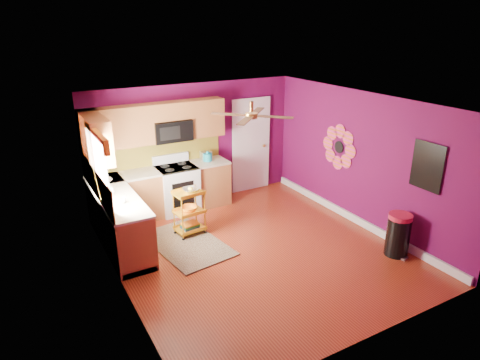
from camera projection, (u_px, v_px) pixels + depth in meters
ground at (256, 250)px, 7.27m from camera, size 5.00×5.00×0.00m
room_envelope at (259, 158)px, 6.70m from camera, size 4.54×5.04×2.52m
lower_cabinets at (144, 205)px, 7.98m from camera, size 2.81×2.31×0.94m
electric_range at (177, 188)px, 8.62m from camera, size 0.76×0.66×1.13m
upper_cabinetry at (138, 129)px, 7.83m from camera, size 2.80×2.30×1.26m
left_window at (97, 156)px, 6.49m from camera, size 0.08×1.35×1.08m
panel_door at (251, 146)px, 9.54m from camera, size 0.95×0.11×2.15m
right_wall_art at (376, 155)px, 7.51m from camera, size 0.04×2.74×1.04m
ceiling_fan at (251, 115)px, 6.62m from camera, size 1.01×1.01×0.26m
shag_rug at (187, 244)px, 7.45m from camera, size 1.28×1.84×0.02m
rolling_cart at (190, 210)px, 7.65m from camera, size 0.55×0.43×0.92m
trash_can at (398, 235)px, 7.02m from camera, size 0.47×0.47×0.73m
teal_kettle at (208, 157)px, 8.79m from camera, size 0.18×0.18×0.21m
toaster at (206, 156)px, 8.86m from camera, size 0.22×0.15×0.18m
soap_bottle_a at (110, 189)px, 7.10m from camera, size 0.09×0.09×0.20m
soap_bottle_b at (110, 190)px, 7.11m from camera, size 0.12×0.12×0.15m
counter_dish at (104, 181)px, 7.64m from camera, size 0.27×0.27×0.07m
counter_cup at (123, 200)px, 6.78m from camera, size 0.11×0.11×0.09m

